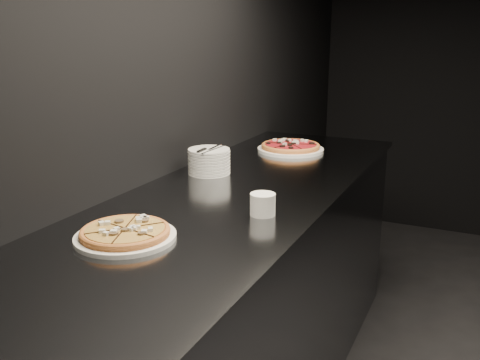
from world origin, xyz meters
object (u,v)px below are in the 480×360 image
at_px(pizza_mushroom, 125,233).
at_px(ramekin, 263,204).
at_px(plate_stack, 209,161).
at_px(cutlery, 209,149).
at_px(counter, 234,303).
at_px(pizza_tomato, 291,147).

bearing_deg(pizza_mushroom, ramekin, 52.70).
bearing_deg(plate_stack, cutlery, -62.38).
distance_m(counter, cutlery, 0.64).
distance_m(plate_stack, ramekin, 0.57).
height_order(counter, cutlery, cutlery).
bearing_deg(pizza_tomato, pizza_mushroom, -91.30).
relative_size(pizza_tomato, plate_stack, 2.01).
distance_m(plate_stack, cutlery, 0.06).
bearing_deg(pizza_tomato, cutlery, -105.54).
bearing_deg(pizza_tomato, counter, -85.99).
height_order(pizza_tomato, plate_stack, plate_stack).
bearing_deg(pizza_mushroom, cutlery, 99.72).
height_order(pizza_mushroom, pizza_tomato, pizza_tomato).
height_order(counter, ramekin, ramekin).
bearing_deg(ramekin, pizza_tomato, 104.71).
bearing_deg(cutlery, pizza_mushroom, -82.96).
relative_size(cutlery, ramekin, 2.24).
xyz_separation_m(pizza_tomato, ramekin, (0.25, -0.95, 0.02)).
bearing_deg(counter, plate_stack, 135.78).
relative_size(plate_stack, cutlery, 0.94).
relative_size(counter, cutlery, 13.00).
distance_m(pizza_mushroom, pizza_tomato, 1.31).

